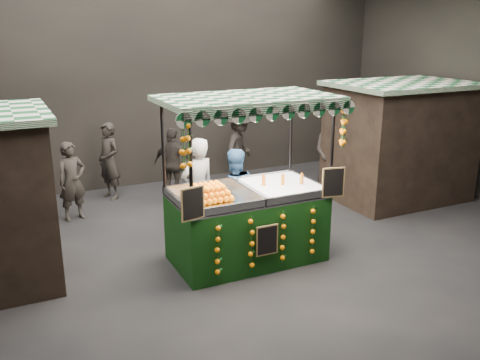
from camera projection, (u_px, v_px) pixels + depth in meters
name	position (u px, v px, depth m)	size (l,w,h in m)	color
ground	(252.00, 258.00, 8.71)	(12.00, 12.00, 0.00)	black
market_hall	(254.00, 52.00, 7.74)	(12.10, 10.10, 5.05)	black
neighbour_stall_right	(399.00, 141.00, 11.45)	(3.00, 2.20, 2.60)	black
juice_stall	(248.00, 212.00, 8.42)	(2.81, 1.65, 2.72)	black
vendor_grey	(198.00, 190.00, 9.22)	(0.79, 0.62, 1.89)	gray
vendor_blue	(234.00, 195.00, 9.27)	(0.90, 0.74, 1.69)	navy
shopper_0	(72.00, 181.00, 10.27)	(0.67, 0.54, 1.59)	#2D2924
shopper_1	(333.00, 152.00, 11.91)	(1.18, 1.16, 1.92)	#282320
shopper_2	(173.00, 164.00, 11.53)	(0.95, 0.94, 1.61)	black
shopper_3	(240.00, 148.00, 12.63)	(1.30, 1.29, 1.80)	black
shopper_5	(371.00, 149.00, 12.51)	(1.54, 1.53, 1.77)	#292322
shopper_6	(109.00, 161.00, 11.54)	(0.63, 0.74, 1.72)	black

